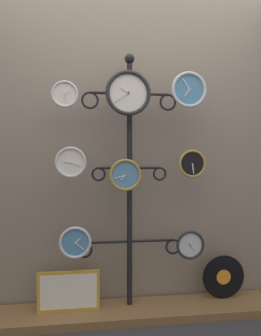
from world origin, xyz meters
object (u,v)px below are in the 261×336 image
Objects in this scene: clock_bottom_left at (75,242)px; picture_frame at (69,291)px; clock_top_left at (65,94)px; clock_middle_right at (192,164)px; clock_top_center at (128,93)px; vinyl_record at (223,277)px; clock_top_right at (189,90)px; display_stand at (130,220)px; clock_middle_left at (71,162)px; clock_middle_center at (125,175)px; clock_bottom_right at (190,245)px.

clock_bottom_left reaches higher than picture_frame.
clock_top_left reaches higher than clock_bottom_left.
clock_top_center is at bearing -174.77° from clock_middle_right.
clock_top_center is at bearing -5.09° from clock_top_left.
vinyl_record is at bearing 4.19° from clock_bottom_left.
clock_top_right is at bearing -3.84° from picture_frame.
display_stand is 9.22× the size of clock_middle_right.
clock_top_left is at bearing -135.61° from picture_frame.
clock_top_right reaches higher than clock_middle_left.
clock_top_center reaches higher than clock_middle_center.
clock_top_left is 1.05m from clock_middle_right.
clock_top_right is 1.46m from vinyl_record.
clock_bottom_right reaches higher than picture_frame.
clock_top_center is 1.23× the size of clock_top_right.
clock_middle_left is 0.96× the size of clock_middle_center.
clock_middle_center is 0.51m from clock_middle_right.
clock_middle_left is at bearing 1.10° from clock_top_left.
clock_top_right is 1.36m from clock_bottom_left.
picture_frame is at bearing 171.95° from clock_top_center.
clock_middle_left is at bearing -46.36° from picture_frame.
clock_top_center reaches higher than clock_middle_right.
clock_bottom_left is at bearing 176.29° from clock_middle_center.
clock_middle_right is at bearing 41.53° from clock_bottom_right.
clock_top_right is at bearing 0.20° from clock_top_center.
picture_frame is at bearing -172.58° from display_stand.
clock_bottom_right is (0.44, -0.09, -0.18)m from display_stand.
clock_middle_left is 1.05× the size of clock_middle_right.
clock_middle_right is 0.47× the size of picture_frame.
clock_middle_right is 0.60m from clock_bottom_right.
clock_top_left is 0.59× the size of clock_top_center.
clock_middle_center is 0.59m from clock_bottom_left.
clock_middle_right is (0.89, 0.00, -0.01)m from clock_middle_left.
clock_top_right is at bearing -2.61° from clock_middle_left.
clock_bottom_left is (0.07, -0.01, -1.04)m from clock_top_left.
picture_frame is (-0.42, 0.06, -1.41)m from clock_top_center.
display_stand reaches higher than clock_bottom_left.
clock_middle_center is at bearing -175.79° from clock_middle_right.
display_stand is 0.66m from picture_frame.
clock_bottom_left reaches higher than clock_bottom_right.
vinyl_record is 1.19m from picture_frame.
clock_top_center is at bearing -176.54° from clock_bottom_right.
picture_frame is (-0.02, 0.02, -0.92)m from clock_middle_left.
clock_top_right reaches higher than vinyl_record.
clock_top_left is 0.44m from clock_top_center.
clock_top_center is 0.63m from clock_middle_left.
display_stand is 5.69× the size of vinyl_record.
display_stand is at bearing 9.52° from clock_top_left.
clock_middle_center is 1.10× the size of clock_middle_right.
clock_bottom_left is at bearing 177.99° from clock_top_right.
clock_middle_right is (0.46, -0.07, 0.42)m from display_stand.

